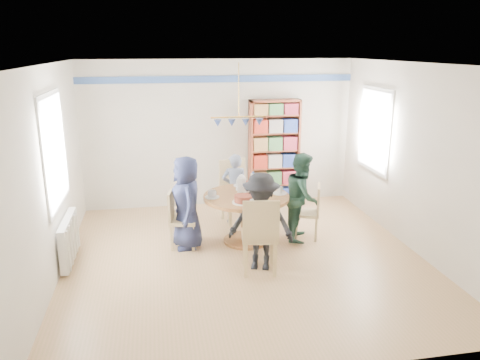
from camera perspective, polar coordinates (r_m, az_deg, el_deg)
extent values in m
plane|color=tan|center=(6.77, 0.62, -9.51)|extent=(5.00, 5.00, 0.00)
plane|color=white|center=(6.11, 0.70, 14.00)|extent=(5.00, 5.00, 0.00)
plane|color=beige|center=(8.72, -2.50, 5.64)|extent=(5.00, 0.00, 5.00)
plane|color=beige|center=(4.00, 7.57, -7.12)|extent=(5.00, 0.00, 5.00)
plane|color=beige|center=(6.33, -22.14, 0.51)|extent=(0.00, 5.00, 5.00)
plane|color=beige|center=(7.20, 20.60, 2.42)|extent=(0.00, 5.00, 5.00)
cube|color=#355492|center=(8.57, -2.57, 12.20)|extent=(5.00, 0.02, 0.12)
cube|color=white|center=(6.56, -21.74, 3.31)|extent=(0.03, 1.32, 1.52)
cube|color=white|center=(6.56, -21.57, 3.32)|extent=(0.01, 1.20, 1.40)
cube|color=white|center=(8.27, 16.10, 5.88)|extent=(0.03, 1.12, 1.42)
cube|color=white|center=(8.26, 15.97, 5.88)|extent=(0.01, 1.00, 1.30)
cylinder|color=gold|center=(6.63, -0.16, 10.90)|extent=(0.01, 0.01, 0.75)
cylinder|color=gold|center=(6.67, -0.16, 7.69)|extent=(0.80, 0.02, 0.02)
cone|color=#3953A2|center=(6.63, -2.72, 6.93)|extent=(0.11, 0.11, 0.10)
cone|color=#3953A2|center=(6.66, -1.01, 6.99)|extent=(0.11, 0.11, 0.10)
cone|color=#3953A2|center=(6.70, 0.69, 7.03)|extent=(0.11, 0.11, 0.10)
cone|color=#3953A2|center=(6.74, 2.37, 7.08)|extent=(0.11, 0.11, 0.10)
cube|color=silver|center=(6.91, -20.14, -6.82)|extent=(0.10, 1.00, 0.60)
cube|color=silver|center=(6.53, -20.17, -8.14)|extent=(0.02, 0.06, 0.56)
cube|color=silver|center=(6.72, -19.90, -7.45)|extent=(0.02, 0.06, 0.56)
cube|color=silver|center=(6.90, -19.65, -6.80)|extent=(0.02, 0.06, 0.56)
cube|color=silver|center=(7.08, -19.41, -6.19)|extent=(0.02, 0.06, 0.56)
cube|color=silver|center=(7.26, -19.18, -5.60)|extent=(0.02, 0.06, 0.56)
cylinder|color=olive|center=(7.06, 0.77, -2.08)|extent=(1.30, 1.30, 0.05)
cylinder|color=olive|center=(7.18, 0.76, -4.92)|extent=(0.16, 0.16, 0.70)
cylinder|color=olive|center=(7.30, 0.75, -7.34)|extent=(0.70, 0.70, 0.04)
cube|color=tan|center=(7.03, -6.92, -4.93)|extent=(0.46, 0.46, 0.05)
cube|color=tan|center=(6.98, -8.41, -3.13)|extent=(0.11, 0.39, 0.46)
cube|color=tan|center=(6.95, -5.75, -7.09)|extent=(0.04, 0.04, 0.40)
cube|color=tan|center=(7.23, -5.45, -6.12)|extent=(0.04, 0.04, 0.40)
cube|color=tan|center=(6.99, -8.32, -7.03)|extent=(0.04, 0.04, 0.40)
cube|color=tan|center=(7.28, -7.92, -6.07)|extent=(0.04, 0.04, 0.40)
cube|color=tan|center=(7.39, 8.13, -4.00)|extent=(0.49, 0.49, 0.05)
cube|color=tan|center=(7.31, 9.55, -2.39)|extent=(0.17, 0.37, 0.45)
cube|color=tan|center=(7.61, 6.95, -5.06)|extent=(0.05, 0.05, 0.39)
cube|color=tan|center=(7.32, 6.81, -5.91)|extent=(0.05, 0.05, 0.39)
cube|color=tan|center=(7.60, 9.27, -5.17)|extent=(0.05, 0.05, 0.39)
cube|color=tan|center=(7.32, 9.23, -6.03)|extent=(0.05, 0.05, 0.39)
cube|color=tan|center=(7.97, -0.45, -1.65)|extent=(0.55, 0.55, 0.06)
cube|color=tan|center=(8.08, -0.98, 0.65)|extent=(0.47, 0.13, 0.55)
cube|color=tan|center=(7.82, -1.24, -4.01)|extent=(0.05, 0.05, 0.48)
cube|color=tan|center=(7.95, 1.31, -3.67)|extent=(0.05, 0.05, 0.48)
cube|color=tan|center=(8.16, -2.15, -3.16)|extent=(0.05, 0.05, 0.48)
cube|color=tan|center=(8.28, 0.31, -2.85)|extent=(0.05, 0.05, 0.48)
cube|color=tan|center=(6.23, 2.40, -6.81)|extent=(0.53, 0.53, 0.06)
cube|color=tan|center=(5.93, 2.59, -5.12)|extent=(0.47, 0.11, 0.56)
cube|color=tan|center=(6.52, 3.91, -8.25)|extent=(0.05, 0.05, 0.48)
cube|color=tan|center=(6.49, 0.55, -8.33)|extent=(0.05, 0.05, 0.48)
cube|color=tan|center=(6.18, 4.28, -9.69)|extent=(0.05, 0.05, 0.48)
cube|color=tan|center=(6.15, 0.73, -9.77)|extent=(0.05, 0.05, 0.48)
imported|color=#1C213D|center=(6.93, -6.52, -2.75)|extent=(0.52, 0.73, 1.40)
imported|color=#1C382A|center=(7.26, 7.61, -2.01)|extent=(0.73, 0.81, 1.37)
imported|color=gray|center=(7.90, -0.64, -1.04)|extent=(0.47, 0.34, 1.20)
imported|color=black|center=(6.23, 2.57, -5.12)|extent=(0.98, 0.77, 1.34)
cube|color=brown|center=(8.73, 1.29, 3.25)|extent=(0.04, 0.28, 1.98)
cube|color=brown|center=(8.95, 6.98, 3.45)|extent=(0.04, 0.28, 1.98)
cube|color=brown|center=(8.67, 4.30, 9.63)|extent=(0.94, 0.28, 0.04)
cube|color=brown|center=(9.08, 4.05, -2.57)|extent=(0.94, 0.28, 0.06)
cube|color=brown|center=(8.95, 3.96, 3.54)|extent=(0.94, 0.02, 1.98)
cube|color=brown|center=(8.98, 4.09, -0.46)|extent=(0.89, 0.26, 0.02)
cube|color=brown|center=(8.89, 4.13, 1.58)|extent=(0.89, 0.26, 0.02)
cube|color=brown|center=(8.82, 4.18, 3.65)|extent=(0.89, 0.26, 0.02)
cube|color=brown|center=(8.75, 4.22, 5.76)|extent=(0.89, 0.26, 0.02)
cube|color=brown|center=(8.70, 4.26, 7.90)|extent=(0.89, 0.26, 0.02)
cube|color=maroon|center=(8.96, 2.34, -1.80)|extent=(0.26, 0.21, 0.25)
cube|color=beige|center=(9.02, 4.10, -1.70)|extent=(0.26, 0.21, 0.25)
cube|color=navy|center=(9.09, 5.82, -1.60)|extent=(0.26, 0.21, 0.25)
cube|color=tan|center=(8.86, 2.37, 0.24)|extent=(0.26, 0.21, 0.25)
cube|color=#477B44|center=(8.92, 4.14, 0.33)|extent=(0.26, 0.21, 0.25)
cube|color=maroon|center=(9.00, 5.88, 0.42)|extent=(0.26, 0.21, 0.25)
cube|color=maroon|center=(8.78, 2.39, 2.32)|extent=(0.26, 0.21, 0.25)
cube|color=beige|center=(8.84, 4.18, 2.39)|extent=(0.26, 0.21, 0.25)
cube|color=navy|center=(8.92, 5.94, 2.46)|extent=(0.26, 0.21, 0.25)
cube|color=tan|center=(8.70, 2.42, 4.43)|extent=(0.26, 0.21, 0.25)
cube|color=#477B44|center=(8.77, 4.22, 4.49)|extent=(0.26, 0.21, 0.25)
cube|color=maroon|center=(8.84, 6.00, 4.54)|extent=(0.26, 0.21, 0.25)
cube|color=maroon|center=(8.64, 2.44, 6.57)|extent=(0.26, 0.21, 0.25)
cube|color=beige|center=(8.71, 4.27, 6.61)|extent=(0.26, 0.21, 0.25)
cube|color=navy|center=(8.79, 6.07, 6.65)|extent=(0.26, 0.21, 0.25)
cube|color=tan|center=(8.60, 2.47, 8.61)|extent=(0.26, 0.21, 0.21)
cube|color=#477B44|center=(8.67, 4.31, 8.63)|extent=(0.26, 0.21, 0.21)
cube|color=maroon|center=(8.74, 6.13, 8.65)|extent=(0.26, 0.21, 0.21)
cylinder|color=white|center=(7.08, 0.21, -0.70)|extent=(0.13, 0.13, 0.26)
sphere|color=white|center=(7.04, 0.21, 0.31)|extent=(0.10, 0.10, 0.10)
cylinder|color=silver|center=(7.15, 1.59, -0.36)|extent=(0.08, 0.08, 0.30)
cylinder|color=#3953A2|center=(7.10, 1.60, 0.89)|extent=(0.03, 0.03, 0.03)
cylinder|color=white|center=(7.34, 0.73, -1.10)|extent=(0.32, 0.32, 0.01)
cylinder|color=maroon|center=(7.32, 0.73, -0.69)|extent=(0.26, 0.26, 0.10)
cylinder|color=white|center=(6.72, 0.40, -2.72)|extent=(0.32, 0.32, 0.01)
cylinder|color=maroon|center=(6.70, 0.40, -2.27)|extent=(0.26, 0.26, 0.10)
cylinder|color=white|center=(6.97, -3.42, -2.08)|extent=(0.22, 0.22, 0.01)
imported|color=white|center=(6.95, -3.42, -1.71)|extent=(0.13, 0.13, 0.10)
cylinder|color=white|center=(7.16, 4.85, -1.61)|extent=(0.22, 0.22, 0.01)
imported|color=white|center=(7.14, 4.85, -1.27)|extent=(0.11, 0.11, 0.10)
cylinder|color=white|center=(7.53, 0.01, -0.66)|extent=(0.22, 0.22, 0.01)
imported|color=white|center=(7.52, 0.01, -0.32)|extent=(0.13, 0.13, 0.10)
cylinder|color=white|center=(6.56, 1.65, -3.21)|extent=(0.22, 0.22, 0.01)
imported|color=white|center=(6.55, 1.65, -2.84)|extent=(0.11, 0.11, 0.10)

